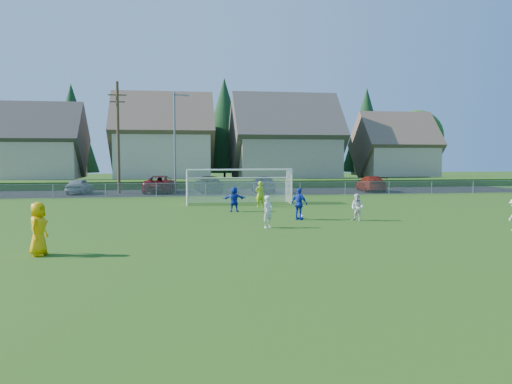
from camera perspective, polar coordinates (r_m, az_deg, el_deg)
The scene contains 21 objects.
ground at distance 19.93m, azimuth 3.60°, elevation -5.67°, with size 160.00×160.00×0.00m, color #193D0C.
asphalt_lot at distance 46.98m, azimuth -3.70°, elevation 0.00°, with size 60.00×60.00×0.00m, color black.
grass_embankment at distance 54.42m, azimuth -4.43°, elevation 0.98°, with size 70.00×6.00×0.80m, color #1E420F.
soccer_ball at distance 27.12m, azimuth 5.27°, elevation -2.83°, with size 0.22×0.22×0.22m, color white.
referee at distance 18.53m, azimuth -23.63°, elevation -3.89°, with size 0.90×0.58×1.83m, color #FFAD05.
player_white_a at distance 23.53m, azimuth 1.38°, elevation -2.27°, with size 0.56×0.37×1.53m, color silver.
player_white_b at distance 26.64m, azimuth 11.49°, elevation -1.72°, with size 0.69×0.54×1.42m, color silver.
player_blue_a at distance 26.58m, azimuth 4.96°, elevation -1.36°, with size 1.00×0.41×1.70m, color #122EAE.
player_blue_b at distance 30.37m, azimuth -2.52°, elevation -0.82°, with size 1.42×0.45×1.53m, color #122EAE.
goalkeeper at distance 33.21m, azimuth 0.44°, elevation -0.24°, with size 0.62×0.41×1.71m, color #A5D118.
car_a at distance 47.28m, azimuth -19.55°, elevation 0.63°, with size 1.63×4.05×1.38m, color gray.
car_c at distance 46.98m, azimuth -10.86°, elevation 0.89°, with size 2.61×5.65×1.57m, color #600B11.
car_d at distance 46.78m, azimuth -5.42°, elevation 0.90°, with size 2.12×5.21×1.51m, color black.
car_e at distance 46.12m, azimuth 0.85°, elevation 0.94°, with size 1.92×4.78×1.63m, color #151342.
car_g at distance 49.11m, azimuth 12.97°, elevation 0.95°, with size 2.08×5.11×1.48m, color maroon.
soccer_goal at distance 35.52m, azimuth -2.02°, elevation 1.29°, with size 7.42×1.90×2.50m.
chainlink_fence at distance 41.48m, azimuth -3.01°, elevation 0.32°, with size 52.06×0.06×1.20m.
streetlight at distance 45.19m, azimuth -9.21°, elevation 5.93°, with size 1.38×0.18×9.00m.
utility_pole at distance 46.49m, azimuth -15.48°, elevation 6.16°, with size 1.60×0.26×10.00m.
houses_row at distance 62.07m, azimuth -3.18°, elevation 7.78°, with size 53.90×11.45×13.27m.
tree_row at distance 68.20m, azimuth -4.49°, elevation 7.09°, with size 65.98×12.36×13.80m.
Camera 1 is at (-4.28, -19.17, 3.39)m, focal length 35.00 mm.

